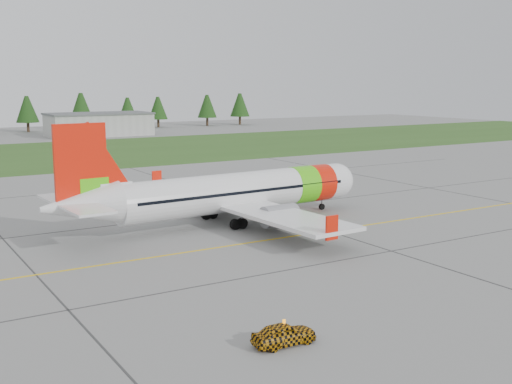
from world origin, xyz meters
TOP-DOWN VIEW (x-y plane):
  - ground at (0.00, 0.00)m, footprint 320.00×320.00m
  - aircraft at (4.53, 15.43)m, footprint 32.23×29.69m
  - follow_me_car at (-7.16, -10.56)m, footprint 1.20×1.39m
  - grass_strip at (0.00, 82.00)m, footprint 320.00×50.00m
  - taxi_guideline at (0.00, 8.00)m, footprint 120.00×0.25m
  - hangar_east at (25.00, 118.00)m, footprint 24.00×12.00m

SIDE VIEW (x-z plane):
  - ground at x=0.00m, z-range 0.00..0.00m
  - taxi_guideline at x=0.00m, z-range 0.00..0.02m
  - grass_strip at x=0.00m, z-range 0.00..0.03m
  - follow_me_car at x=-7.16m, z-range 0.00..3.33m
  - hangar_east at x=25.00m, z-range 0.00..5.20m
  - aircraft at x=4.53m, z-range -2.06..7.69m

